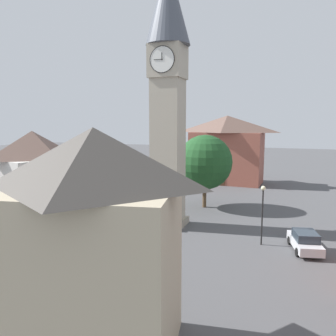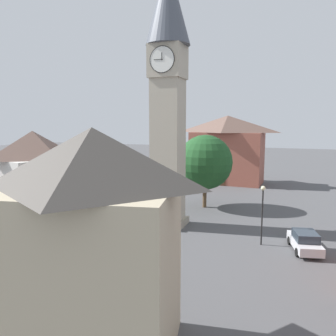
% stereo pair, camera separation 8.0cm
% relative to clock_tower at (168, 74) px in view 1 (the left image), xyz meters
% --- Properties ---
extents(ground_plane, '(200.00, 200.00, 0.00)m').
position_rel_clock_tower_xyz_m(ground_plane, '(-0.00, -0.00, -13.84)').
color(ground_plane, '#4C4C4F').
extents(clock_tower, '(3.93, 3.93, 23.59)m').
position_rel_clock_tower_xyz_m(clock_tower, '(0.00, 0.00, 0.00)').
color(clock_tower, gray).
rests_on(clock_tower, ground).
extents(car_blue_kerb, '(4.42, 2.68, 1.53)m').
position_rel_clock_tower_xyz_m(car_blue_kerb, '(10.39, -3.37, -13.08)').
color(car_blue_kerb, red).
rests_on(car_blue_kerb, ground).
extents(car_silver_kerb, '(2.87, 4.45, 1.53)m').
position_rel_clock_tower_xyz_m(car_silver_kerb, '(6.59, 10.67, -13.08)').
color(car_silver_kerb, red).
rests_on(car_silver_kerb, ground).
extents(car_red_corner, '(2.58, 4.40, 1.53)m').
position_rel_clock_tower_xyz_m(car_red_corner, '(-11.86, 2.50, -13.08)').
color(car_red_corner, silver).
rests_on(car_red_corner, ground).
extents(pedestrian, '(0.39, 0.46, 1.69)m').
position_rel_clock_tower_xyz_m(pedestrian, '(4.32, -5.30, -12.83)').
color(pedestrian, '#2D3351').
rests_on(pedestrian, ground).
extents(tree, '(6.13, 6.13, 8.22)m').
position_rel_clock_tower_xyz_m(tree, '(-1.62, -7.68, -8.70)').
color(tree, brown).
rests_on(tree, ground).
extents(building_terrace_right, '(10.18, 11.01, 8.49)m').
position_rel_clock_tower_xyz_m(building_terrace_right, '(20.52, -5.69, -9.50)').
color(building_terrace_right, beige).
rests_on(building_terrace_right, ground).
extents(building_corner_back, '(7.54, 6.67, 9.47)m').
position_rel_clock_tower_xyz_m(building_corner_back, '(-3.26, 17.54, -9.02)').
color(building_corner_back, tan).
rests_on(building_corner_back, ground).
extents(building_hall_far, '(11.69, 6.56, 10.57)m').
position_rel_clock_tower_xyz_m(building_hall_far, '(-1.16, -23.90, -8.46)').
color(building_hall_far, '#995142').
rests_on(building_hall_far, ground).
extents(lamp_post, '(0.36, 0.36, 4.74)m').
position_rel_clock_tower_xyz_m(lamp_post, '(-8.68, 2.27, -10.64)').
color(lamp_post, black).
rests_on(lamp_post, ground).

